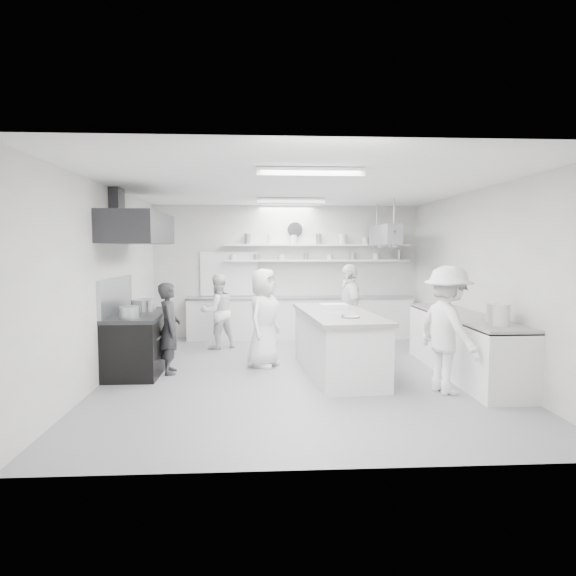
{
  "coord_description": "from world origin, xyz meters",
  "views": [
    {
      "loc": [
        -0.63,
        -7.89,
        2.03
      ],
      "look_at": [
        -0.13,
        0.6,
        1.35
      ],
      "focal_mm": 31.07,
      "sensor_mm": 36.0,
      "label": 1
    }
  ],
  "objects": [
    {
      "name": "shelf_lower",
      "position": [
        0.7,
        3.37,
        1.75
      ],
      "size": [
        4.2,
        0.26,
        0.04
      ],
      "primitive_type": "cube",
      "color": "white",
      "rests_on": "wall_back"
    },
    {
      "name": "bowl_right",
      "position": [
        2.86,
        -0.77,
        0.97
      ],
      "size": [
        0.29,
        0.29,
        0.06
      ],
      "primitive_type": "imported",
      "rotation": [
        0.0,
        0.0,
        0.15
      ],
      "color": "white",
      "rests_on": "right_counter"
    },
    {
      "name": "wall_left",
      "position": [
        -3.0,
        0.0,
        1.5
      ],
      "size": [
        0.04,
        7.0,
        3.0
      ],
      "primitive_type": "cube",
      "color": "silver",
      "rests_on": "floor"
    },
    {
      "name": "prep_island",
      "position": [
        0.64,
        0.01,
        0.48
      ],
      "size": [
        1.18,
        2.66,
        0.96
      ],
      "primitive_type": "cube",
      "rotation": [
        0.0,
        0.0,
        0.09
      ],
      "color": "white",
      "rests_on": "floor"
    },
    {
      "name": "right_counter",
      "position": [
        2.65,
        -0.2,
        0.47
      ],
      "size": [
        0.74,
        3.3,
        0.94
      ],
      "primitive_type": "cube",
      "color": "white",
      "rests_on": "floor"
    },
    {
      "name": "wall_back",
      "position": [
        0.0,
        3.5,
        1.5
      ],
      "size": [
        6.0,
        0.04,
        3.0
      ],
      "primitive_type": "cube",
      "color": "silver",
      "rests_on": "floor"
    },
    {
      "name": "light_fixture_rear",
      "position": [
        0.0,
        1.8,
        2.94
      ],
      "size": [
        1.3,
        0.25,
        0.1
      ],
      "primitive_type": "cube",
      "color": "white",
      "rests_on": "ceiling"
    },
    {
      "name": "pass_through_window",
      "position": [
        -1.3,
        3.48,
        1.45
      ],
      "size": [
        1.3,
        0.04,
        1.0
      ],
      "primitive_type": "cube",
      "color": "black",
      "rests_on": "wall_back"
    },
    {
      "name": "bowl_island_b",
      "position": [
        0.56,
        -0.21,
        0.98
      ],
      "size": [
        0.2,
        0.2,
        0.06
      ],
      "primitive_type": "imported",
      "rotation": [
        0.0,
        0.0,
        0.04
      ],
      "color": "white",
      "rests_on": "prep_island"
    },
    {
      "name": "bowl_island_a",
      "position": [
        0.73,
        -0.64,
        0.99
      ],
      "size": [
        0.36,
        0.36,
        0.07
      ],
      "primitive_type": "imported",
      "rotation": [
        0.0,
        0.0,
        -0.28
      ],
      "color": "#A3A8AE",
      "rests_on": "prep_island"
    },
    {
      "name": "cook_island_left",
      "position": [
        -0.55,
        0.57,
        0.84
      ],
      "size": [
        0.85,
        0.97,
        1.68
      ],
      "primitive_type": "imported",
      "rotation": [
        0.0,
        0.0,
        1.11
      ],
      "color": "white",
      "rests_on": "floor"
    },
    {
      "name": "back_counter",
      "position": [
        0.3,
        3.2,
        0.46
      ],
      "size": [
        5.0,
        0.6,
        0.92
      ],
      "primitive_type": "cube",
      "color": "white",
      "rests_on": "floor"
    },
    {
      "name": "exhaust_hood",
      "position": [
        -2.6,
        0.4,
        2.35
      ],
      "size": [
        0.85,
        2.0,
        0.5
      ],
      "primitive_type": "cube",
      "color": "#2C2C30",
      "rests_on": "wall_left"
    },
    {
      "name": "cook_island_right",
      "position": [
        1.05,
        1.2,
        0.87
      ],
      "size": [
        0.5,
        1.05,
        1.74
      ],
      "primitive_type": "imported",
      "rotation": [
        0.0,
        0.0,
        -1.49
      ],
      "color": "white",
      "rests_on": "floor"
    },
    {
      "name": "wall_front",
      "position": [
        0.0,
        -3.5,
        1.5
      ],
      "size": [
        6.0,
        0.04,
        3.0
      ],
      "primitive_type": "cube",
      "color": "silver",
      "rests_on": "floor"
    },
    {
      "name": "wall_right",
      "position": [
        3.0,
        0.0,
        1.5
      ],
      "size": [
        0.04,
        7.0,
        3.0
      ],
      "primitive_type": "cube",
      "color": "silver",
      "rests_on": "floor"
    },
    {
      "name": "light_fixture_front",
      "position": [
        0.0,
        -1.8,
        2.94
      ],
      "size": [
        1.3,
        0.25,
        0.1
      ],
      "primitive_type": "cube",
      "color": "white",
      "rests_on": "ceiling"
    },
    {
      "name": "stove_pot",
      "position": [
        -2.6,
        0.6,
        1.04
      ],
      "size": [
        0.37,
        0.37,
        0.25
      ],
      "primitive_type": "cylinder",
      "color": "#A3A8AE",
      "rests_on": "stove"
    },
    {
      "name": "floor",
      "position": [
        0.0,
        0.0,
        -0.01
      ],
      "size": [
        6.0,
        7.0,
        0.02
      ],
      "primitive_type": "cube",
      "color": "gray",
      "rests_on": "ground"
    },
    {
      "name": "cook_right",
      "position": [
        2.01,
        -1.16,
        0.89
      ],
      "size": [
        0.97,
        1.3,
        1.79
      ],
      "primitive_type": "imported",
      "rotation": [
        0.0,
        0.0,
        1.87
      ],
      "color": "white",
      "rests_on": "floor"
    },
    {
      "name": "cook_stove",
      "position": [
        -2.07,
        0.17,
        0.74
      ],
      "size": [
        0.43,
        0.59,
        1.48
      ],
      "primitive_type": "imported",
      "rotation": [
        0.0,
        0.0,
        1.72
      ],
      "color": "#2B2B2E",
      "rests_on": "floor"
    },
    {
      "name": "shelf_upper",
      "position": [
        0.7,
        3.37,
        2.1
      ],
      "size": [
        4.2,
        0.26,
        0.04
      ],
      "primitive_type": "cube",
      "color": "white",
      "rests_on": "wall_back"
    },
    {
      "name": "cook_back",
      "position": [
        -1.47,
        2.17,
        0.75
      ],
      "size": [
        0.92,
        0.86,
        1.5
      ],
      "primitive_type": "imported",
      "rotation": [
        0.0,
        0.0,
        -2.61
      ],
      "color": "white",
      "rests_on": "floor"
    },
    {
      "name": "pot_rack",
      "position": [
        2.0,
        2.4,
        2.3
      ],
      "size": [
        0.3,
        1.6,
        0.4
      ],
      "primitive_type": "cube",
      "color": "#A3A8AE",
      "rests_on": "ceiling"
    },
    {
      "name": "ceiling",
      "position": [
        0.0,
        0.0,
        3.01
      ],
      "size": [
        6.0,
        7.0,
        0.02
      ],
      "primitive_type": "cube",
      "color": "white",
      "rests_on": "wall_back"
    },
    {
      "name": "wall_clock",
      "position": [
        0.2,
        3.46,
        2.45
      ],
      "size": [
        0.32,
        0.05,
        0.32
      ],
      "primitive_type": "cylinder",
      "rotation": [
        1.57,
        0.0,
        0.0
      ],
      "color": "white",
      "rests_on": "wall_back"
    },
    {
      "name": "stove",
      "position": [
        -2.6,
        0.4,
        0.45
      ],
      "size": [
        0.8,
        1.8,
        0.9
      ],
      "primitive_type": "cube",
      "color": "black",
      "rests_on": "floor"
    }
  ]
}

